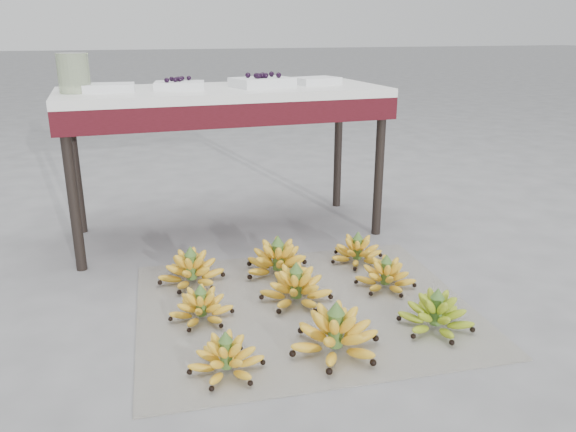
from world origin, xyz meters
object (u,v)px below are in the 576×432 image
object	(u,v)px
newspaper_mat	(304,307)
bunch_front_center	(335,335)
bunch_back_center	(278,261)
tray_right	(262,82)
bunch_mid_left	(201,307)
bunch_mid_center	(296,288)
tray_far_right	(316,81)
bunch_front_left	(226,358)
bunch_back_right	(357,252)
bunch_front_right	(436,315)
vendor_table	(224,105)
bunch_mid_right	(386,276)
tray_left	(179,85)
bunch_back_left	(191,270)
tray_far_left	(109,88)
glass_jar	(74,73)

from	to	relation	value
newspaper_mat	bunch_front_center	xyz separation A→B (m)	(-0.01, -0.33, 0.07)
bunch_back_center	tray_right	xyz separation A→B (m)	(0.10, 0.57, 0.71)
bunch_mid_left	bunch_mid_center	bearing A→B (deg)	9.36
bunch_back_center	tray_far_right	xyz separation A→B (m)	(0.40, 0.62, 0.70)
bunch_front_left	bunch_back_right	xyz separation A→B (m)	(0.76, 0.66, 0.00)
bunch_front_right	bunch_mid_left	size ratio (longest dim) A/B	1.28
bunch_front_center	tray_right	distance (m)	1.41
bunch_front_center	vendor_table	bearing A→B (deg)	104.13
bunch_front_center	bunch_mid_right	bearing A→B (deg)	55.38
bunch_back_right	tray_left	distance (m)	1.14
bunch_front_left	bunch_mid_center	xyz separation A→B (m)	(0.36, 0.38, 0.01)
tray_right	bunch_back_center	bearing A→B (deg)	-100.35
bunch_mid_center	bunch_back_right	xyz separation A→B (m)	(0.39, 0.28, -0.01)
bunch_front_right	bunch_front_center	bearing A→B (deg)	166.26
bunch_back_left	bunch_back_right	size ratio (longest dim) A/B	0.89
bunch_front_left	bunch_front_right	size ratio (longest dim) A/B	0.87
bunch_mid_left	tray_far_right	xyz separation A→B (m)	(0.79, 0.91, 0.71)
bunch_front_right	bunch_mid_right	distance (m)	0.36
newspaper_mat	tray_far_right	xyz separation A→B (m)	(0.40, 0.94, 0.76)
bunch_mid_center	tray_far_left	distance (m)	1.26
bunch_front_right	vendor_table	xyz separation A→B (m)	(-0.47, 1.22, 0.60)
bunch_front_right	tray_far_right	distance (m)	1.43
bunch_mid_left	tray_far_left	world-z (taller)	tray_far_left
bunch_mid_center	tray_left	xyz separation A→B (m)	(-0.29, 0.85, 0.71)
bunch_back_left	tray_left	bearing A→B (deg)	86.14
newspaper_mat	bunch_back_right	size ratio (longest dim) A/B	3.88
bunch_mid_center	vendor_table	world-z (taller)	vendor_table
bunch_front_right	tray_left	distance (m)	1.55
bunch_back_left	bunch_back_center	world-z (taller)	bunch_back_center
tray_far_left	bunch_back_left	bearing A→B (deg)	-66.12
vendor_table	tray_right	bearing A→B (deg)	-7.71
tray_left	bunch_mid_left	bearing A→B (deg)	-95.80
tray_left	bunch_mid_right	bearing A→B (deg)	-51.32
bunch_mid_left	bunch_mid_right	world-z (taller)	bunch_mid_right
tray_left	newspaper_mat	bearing A→B (deg)	-71.33
bunch_front_right	tray_far_left	distance (m)	1.72
bunch_front_right	bunch_back_right	xyz separation A→B (m)	(-0.00, 0.64, -0.00)
bunch_mid_center	bunch_back_right	distance (m)	0.48
tray_left	tray_far_right	bearing A→B (deg)	3.47
tray_far_right	newspaper_mat	bearing A→B (deg)	-113.20
tray_right	glass_jar	world-z (taller)	glass_jar
bunch_mid_center	tray_far_left	xyz separation A→B (m)	(-0.60, 0.85, 0.70)
bunch_mid_right	bunch_back_left	bearing A→B (deg)	152.18
tray_far_right	vendor_table	bearing A→B (deg)	-177.48
bunch_mid_left	vendor_table	world-z (taller)	vendor_table
bunch_back_center	vendor_table	xyz separation A→B (m)	(-0.08, 0.59, 0.60)
bunch_mid_right	bunch_back_left	world-z (taller)	bunch_back_left
bunch_front_left	tray_far_right	size ratio (longest dim) A/B	1.13
newspaper_mat	vendor_table	xyz separation A→B (m)	(-0.09, 0.92, 0.66)
vendor_table	bunch_front_right	bearing A→B (deg)	-69.00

